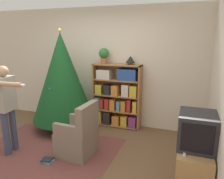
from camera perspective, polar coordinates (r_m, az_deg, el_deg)
The scene contains 14 objects.
ground_plane at distance 3.78m, azimuth -11.36°, elevation -17.94°, with size 14.00×14.00×0.00m, color brown.
wall_back at distance 4.95m, azimuth -0.92°, elevation 5.91°, with size 8.00×0.10×2.60m.
area_rug at distance 4.12m, azimuth -17.28°, elevation -15.44°, with size 2.40×1.90×0.01m.
bookshelf at distance 4.79m, azimuth 1.20°, elevation -1.97°, with size 1.05×0.28×1.40m.
tv_stand at distance 3.36m, azimuth 20.54°, elevation -17.73°, with size 0.44×0.85×0.52m.
television at distance 3.13m, azimuth 21.30°, elevation -9.91°, with size 0.47×0.53×0.47m.
game_remote at distance 3.00m, azimuth 18.40°, elevation -15.54°, with size 0.04×0.12×0.02m.
christmas_tree at distance 4.70m, azimuth -12.88°, elevation 3.14°, with size 1.31×1.31×2.13m.
armchair at distance 3.79m, azimuth -8.80°, elevation -12.14°, with size 0.60×0.59×0.92m.
standing_person at distance 4.02m, azimuth -25.74°, elevation -3.25°, with size 0.65×0.47×1.51m.
potted_plant at distance 4.74m, azimuth -2.13°, elevation 9.09°, with size 0.22×0.22×0.33m.
table_lamp at distance 4.56m, azimuth 4.83°, elevation 7.76°, with size 0.20×0.20×0.18m.
book_pile_near_tree at distance 4.50m, azimuth -10.17°, elevation -12.07°, with size 0.22×0.16×0.06m.
book_pile_by_chair at distance 3.83m, azimuth -16.57°, elevation -17.35°, with size 0.23×0.17×0.06m.
Camera 1 is at (1.73, -2.73, 1.95)m, focal length 35.00 mm.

